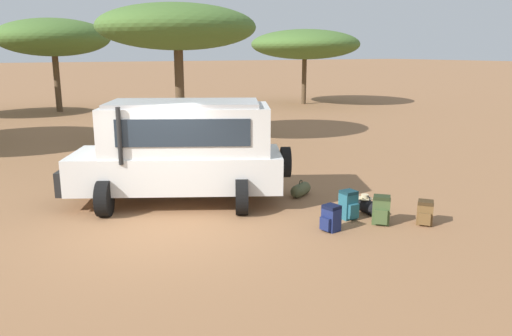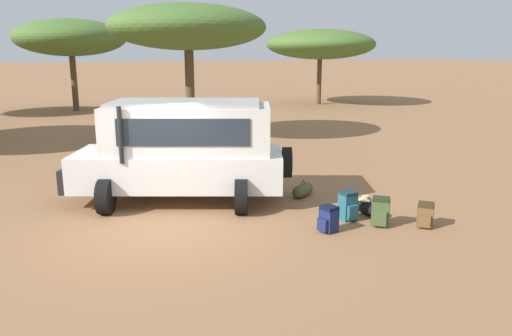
% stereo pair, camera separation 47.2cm
% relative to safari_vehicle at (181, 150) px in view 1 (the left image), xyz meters
% --- Properties ---
extents(ground_plane, '(320.00, 320.00, 0.00)m').
position_rel_safari_vehicle_xyz_m(ground_plane, '(-1.09, -1.68, -1.29)').
color(ground_plane, '#936642').
extents(safari_vehicle, '(5.35, 3.93, 2.44)m').
position_rel_safari_vehicle_xyz_m(safari_vehicle, '(0.00, 0.00, 0.00)').
color(safari_vehicle, silver).
rests_on(safari_vehicle, ground_plane).
extents(backpack_beside_front_wheel, '(0.42, 0.37, 0.54)m').
position_rel_safari_vehicle_xyz_m(backpack_beside_front_wheel, '(1.93, -3.31, -1.03)').
color(backpack_beside_front_wheel, navy).
rests_on(backpack_beside_front_wheel, ground_plane).
extents(backpack_cluster_center, '(0.46, 0.47, 0.62)m').
position_rel_safari_vehicle_xyz_m(backpack_cluster_center, '(3.10, -3.51, -1.00)').
color(backpack_cluster_center, '#42562D').
rests_on(backpack_cluster_center, ground_plane).
extents(backpack_near_rear_wheel, '(0.34, 0.41, 0.63)m').
position_rel_safari_vehicle_xyz_m(backpack_near_rear_wheel, '(2.72, -2.90, -0.99)').
color(backpack_near_rear_wheel, '#235B6B').
rests_on(backpack_near_rear_wheel, ground_plane).
extents(backpack_outermost, '(0.46, 0.45, 0.51)m').
position_rel_safari_vehicle_xyz_m(backpack_outermost, '(3.90, -3.97, -1.05)').
color(backpack_outermost, brown).
rests_on(backpack_outermost, ground_plane).
extents(duffel_bag_low_black_case, '(0.34, 0.88, 0.41)m').
position_rel_safari_vehicle_xyz_m(duffel_bag_low_black_case, '(3.35, -2.79, -1.13)').
color(duffel_bag_low_black_case, black).
rests_on(duffel_bag_low_black_case, ground_plane).
extents(duffel_bag_soft_canvas, '(0.71, 0.54, 0.42)m').
position_rel_safari_vehicle_xyz_m(duffel_bag_soft_canvas, '(2.79, -0.93, -1.13)').
color(duffel_bag_soft_canvas, '#4C5133').
rests_on(duffel_bag_soft_canvas, ground_plane).
extents(acacia_tree_right_mid, '(6.52, 6.48, 5.42)m').
position_rel_safari_vehicle_xyz_m(acacia_tree_right_mid, '(0.09, 21.01, 3.03)').
color(acacia_tree_right_mid, brown).
rests_on(acacia_tree_right_mid, ground_plane).
extents(acacia_tree_far_right, '(6.25, 5.61, 5.37)m').
position_rel_safari_vehicle_xyz_m(acacia_tree_far_right, '(2.98, 8.05, 3.17)').
color(acacia_tree_far_right, brown).
rests_on(acacia_tree_far_right, ground_plane).
extents(acacia_tree_distant_right, '(7.09, 7.64, 4.98)m').
position_rel_safari_vehicle_xyz_m(acacia_tree_distant_right, '(15.47, 17.58, 2.69)').
color(acacia_tree_distant_right, brown).
rests_on(acacia_tree_distant_right, ground_plane).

